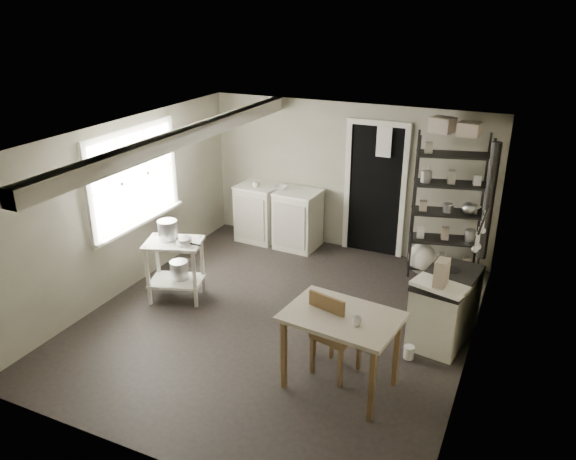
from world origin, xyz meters
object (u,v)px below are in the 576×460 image
at_px(work_table, 340,355).
at_px(chair, 337,333).
at_px(shelf_rack, 447,213).
at_px(flour_sack, 422,259).
at_px(base_cabinets, 278,216).
at_px(stove, 445,304).
at_px(prep_table, 176,271).
at_px(stockpot, 168,230).

height_order(work_table, chair, chair).
relative_size(shelf_rack, flour_sack, 4.28).
bearing_deg(flour_sack, base_cabinets, 176.16).
xyz_separation_m(base_cabinets, stove, (2.96, -1.70, -0.02)).
distance_m(prep_table, shelf_rack, 3.80).
height_order(prep_table, chair, chair).
bearing_deg(work_table, stockpot, 161.86).
xyz_separation_m(shelf_rack, chair, (-0.59, -2.82, -0.46)).
distance_m(prep_table, work_table, 2.72).
relative_size(stockpot, flour_sack, 0.56).
distance_m(prep_table, base_cabinets, 2.27).
distance_m(base_cabinets, shelf_rack, 2.68).
relative_size(stockpot, stove, 0.27).
height_order(shelf_rack, stove, shelf_rack).
bearing_deg(base_cabinets, chair, -51.85).
distance_m(shelf_rack, chair, 2.91).
height_order(prep_table, shelf_rack, shelf_rack).
xyz_separation_m(base_cabinets, flour_sack, (2.37, -0.16, -0.22)).
relative_size(stockpot, work_table, 0.24).
bearing_deg(prep_table, flour_sack, 36.57).
xyz_separation_m(work_table, chair, (-0.12, 0.21, 0.10)).
bearing_deg(work_table, shelf_rack, 81.20).
bearing_deg(prep_table, work_table, -18.04).
bearing_deg(shelf_rack, stove, -93.58).
xyz_separation_m(prep_table, work_table, (2.59, -0.84, -0.02)).
relative_size(base_cabinets, work_table, 1.28).
height_order(shelf_rack, chair, shelf_rack).
height_order(base_cabinets, flour_sack, base_cabinets).
relative_size(prep_table, base_cabinets, 0.58).
bearing_deg(shelf_rack, base_cabinets, 164.39).
bearing_deg(work_table, flour_sack, 86.02).
relative_size(stockpot, base_cabinets, 0.19).
bearing_deg(stove, work_table, -111.18).
xyz_separation_m(base_cabinets, chair, (2.05, -2.86, 0.03)).
distance_m(shelf_rack, flour_sack, 0.77).
height_order(prep_table, stove, stove).
relative_size(base_cabinets, flour_sack, 2.96).
bearing_deg(flour_sack, chair, -96.80).
bearing_deg(prep_table, chair, -14.37).
bearing_deg(stockpot, work_table, -18.14).
relative_size(stockpot, shelf_rack, 0.13).
xyz_separation_m(prep_table, shelf_rack, (3.06, 2.18, 0.55)).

